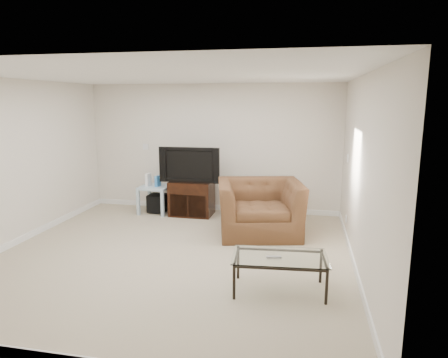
% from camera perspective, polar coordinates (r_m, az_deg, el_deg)
% --- Properties ---
extents(floor, '(5.00, 5.00, 0.00)m').
position_cam_1_polar(floor, '(5.87, -7.28, -10.72)').
color(floor, tan).
rests_on(floor, ground).
extents(ceiling, '(5.00, 5.00, 0.00)m').
position_cam_1_polar(ceiling, '(5.46, -7.94, 14.45)').
color(ceiling, white).
rests_on(ceiling, ground).
extents(wall_back, '(5.00, 0.02, 2.50)m').
position_cam_1_polar(wall_back, '(7.91, -1.67, 4.42)').
color(wall_back, silver).
rests_on(wall_back, ground).
extents(wall_left, '(0.02, 5.00, 2.50)m').
position_cam_1_polar(wall_left, '(6.77, -28.05, 1.97)').
color(wall_left, silver).
rests_on(wall_left, ground).
extents(wall_right, '(0.02, 5.00, 2.50)m').
position_cam_1_polar(wall_right, '(5.27, 19.02, 0.42)').
color(wall_right, silver).
rests_on(wall_right, ground).
extents(plate_back, '(0.12, 0.02, 0.12)m').
position_cam_1_polar(plate_back, '(8.33, -11.14, 4.55)').
color(plate_back, white).
rests_on(plate_back, wall_back).
extents(plate_right_switch, '(0.02, 0.09, 0.13)m').
position_cam_1_polar(plate_right_switch, '(6.84, 17.26, 2.87)').
color(plate_right_switch, white).
rests_on(plate_right_switch, wall_right).
extents(plate_right_outlet, '(0.02, 0.08, 0.12)m').
position_cam_1_polar(plate_right_outlet, '(6.75, 17.04, -5.50)').
color(plate_right_outlet, white).
rests_on(plate_right_outlet, wall_right).
extents(tv_stand, '(0.80, 0.56, 0.67)m').
position_cam_1_polar(tv_stand, '(7.72, -4.61, -2.70)').
color(tv_stand, black).
rests_on(tv_stand, floor).
extents(dvd_player, '(0.48, 0.34, 0.07)m').
position_cam_1_polar(dvd_player, '(7.63, -4.73, -1.16)').
color(dvd_player, black).
rests_on(dvd_player, tv_stand).
extents(television, '(1.07, 0.23, 0.66)m').
position_cam_1_polar(television, '(7.56, -4.76, 2.15)').
color(television, black).
rests_on(television, tv_stand).
extents(side_table, '(0.59, 0.59, 0.54)m').
position_cam_1_polar(side_table, '(7.97, -9.73, -2.87)').
color(side_table, silver).
rests_on(side_table, floor).
extents(subwoofer, '(0.36, 0.36, 0.34)m').
position_cam_1_polar(subwoofer, '(7.99, -9.42, -3.39)').
color(subwoofer, black).
rests_on(subwoofer, floor).
extents(game_console, '(0.06, 0.18, 0.25)m').
position_cam_1_polar(game_console, '(7.92, -10.77, -0.09)').
color(game_console, white).
rests_on(game_console, side_table).
extents(game_case, '(0.08, 0.16, 0.21)m').
position_cam_1_polar(game_case, '(7.84, -9.44, -0.29)').
color(game_case, '#337FCC').
rests_on(game_case, side_table).
extents(recliner, '(1.51, 1.15, 1.18)m').
position_cam_1_polar(recliner, '(6.58, 5.13, -2.85)').
color(recliner, '#4F2C1D').
rests_on(recliner, floor).
extents(coffee_table, '(1.12, 0.70, 0.42)m').
position_cam_1_polar(coffee_table, '(4.79, 7.92, -13.21)').
color(coffee_table, black).
rests_on(coffee_table, floor).
extents(remote, '(0.17, 0.08, 0.02)m').
position_cam_1_polar(remote, '(4.64, 7.13, -11.01)').
color(remote, '#B2B2B7').
rests_on(remote, coffee_table).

